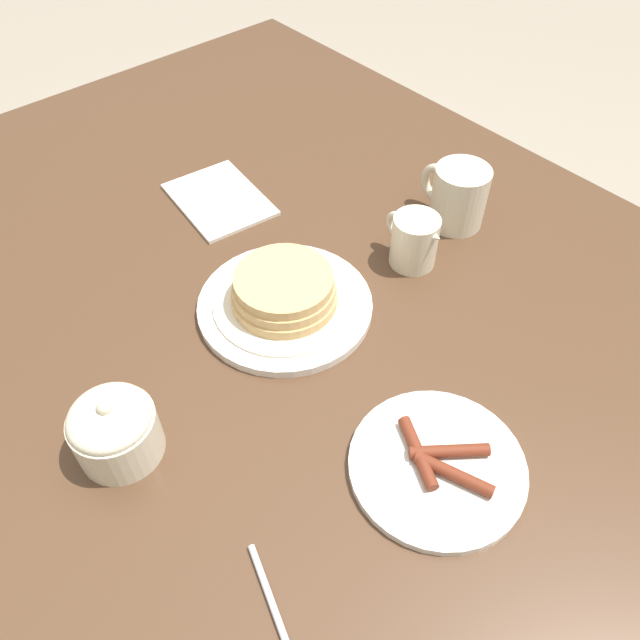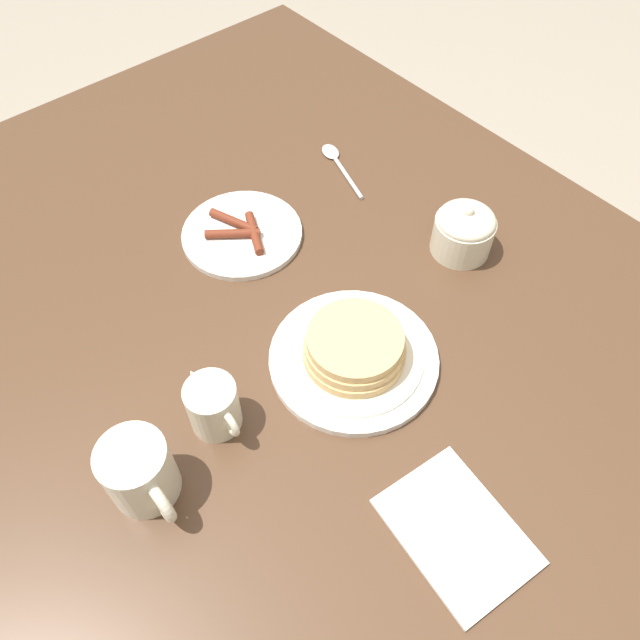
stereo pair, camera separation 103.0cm
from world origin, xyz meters
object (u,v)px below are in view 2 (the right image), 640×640
at_px(coffee_mug, 140,473).
at_px(side_plate_bacon, 242,233).
at_px(pancake_plate, 354,352).
at_px(sugar_bowl, 465,231).
at_px(napkin, 457,531).
at_px(creamer_pitcher, 213,405).
at_px(spoon, 337,161).

bearing_deg(coffee_mug, side_plate_bacon, 128.57).
bearing_deg(side_plate_bacon, pancake_plate, -4.94).
bearing_deg(sugar_bowl, napkin, -48.78).
bearing_deg(pancake_plate, coffee_mug, -94.61).
xyz_separation_m(side_plate_bacon, creamer_pitcher, (0.24, -0.22, 0.03)).
bearing_deg(side_plate_bacon, napkin, -9.78).
relative_size(coffee_mug, sugar_bowl, 1.22).
bearing_deg(creamer_pitcher, coffee_mug, -78.99).
relative_size(pancake_plate, sugar_bowl, 2.49).
xyz_separation_m(pancake_plate, creamer_pitcher, (-0.05, -0.19, 0.02)).
bearing_deg(sugar_bowl, side_plate_bacon, -135.34).
bearing_deg(spoon, coffee_mug, -61.86).
height_order(coffee_mug, creamer_pitcher, coffee_mug).
relative_size(coffee_mug, napkin, 0.62).
distance_m(side_plate_bacon, napkin, 0.55).
xyz_separation_m(coffee_mug, spoon, (-0.30, 0.57, -0.04)).
height_order(creamer_pitcher, napkin, creamer_pitcher).
height_order(pancake_plate, creamer_pitcher, creamer_pitcher).
bearing_deg(spoon, napkin, -29.56).
xyz_separation_m(pancake_plate, spoon, (-0.33, 0.26, -0.02)).
height_order(side_plate_bacon, coffee_mug, coffee_mug).
height_order(pancake_plate, sugar_bowl, sugar_bowl).
distance_m(pancake_plate, coffee_mug, 0.31).
bearing_deg(sugar_bowl, coffee_mug, -88.00).
distance_m(pancake_plate, napkin, 0.26).
height_order(side_plate_bacon, creamer_pitcher, creamer_pitcher).
relative_size(side_plate_bacon, napkin, 1.05).
bearing_deg(side_plate_bacon, spoon, 99.20).
xyz_separation_m(sugar_bowl, spoon, (-0.28, -0.01, -0.04)).
distance_m(side_plate_bacon, sugar_bowl, 0.35).
distance_m(side_plate_bacon, spoon, 0.24).
distance_m(side_plate_bacon, creamer_pitcher, 0.33).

